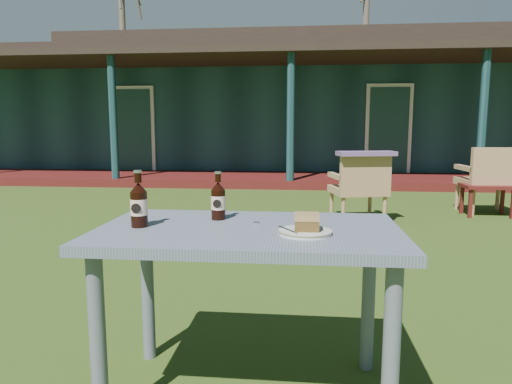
# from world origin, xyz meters

# --- Properties ---
(ground) EXTENTS (80.00, 80.00, 0.00)m
(ground) POSITION_xyz_m (0.00, 0.00, 0.00)
(ground) COLOR #334916
(pavilion) EXTENTS (15.80, 8.30, 3.45)m
(pavilion) POSITION_xyz_m (-0.00, 9.39, 1.61)
(pavilion) COLOR #163639
(pavilion) RESTS_ON ground
(tree_left) EXTENTS (0.28, 0.28, 10.50)m
(tree_left) POSITION_xyz_m (-8.00, 17.50, 5.25)
(tree_left) COLOR brown
(tree_left) RESTS_ON ground
(tree_mid) EXTENTS (0.28, 0.28, 9.50)m
(tree_mid) POSITION_xyz_m (3.00, 18.50, 4.75)
(tree_mid) COLOR brown
(tree_mid) RESTS_ON ground
(cafe_table) EXTENTS (1.20, 0.70, 0.72)m
(cafe_table) POSITION_xyz_m (0.00, -1.60, 0.62)
(cafe_table) COLOR slate
(cafe_table) RESTS_ON ground
(plate) EXTENTS (0.20, 0.20, 0.01)m
(plate) POSITION_xyz_m (0.22, -1.69, 0.73)
(plate) COLOR silver
(plate) RESTS_ON cafe_table
(cake_slice) EXTENTS (0.09, 0.09, 0.06)m
(cake_slice) POSITION_xyz_m (0.23, -1.68, 0.77)
(cake_slice) COLOR #503B19
(cake_slice) RESTS_ON plate
(fork) EXTENTS (0.08, 0.13, 0.00)m
(fork) POSITION_xyz_m (0.16, -1.70, 0.74)
(fork) COLOR silver
(fork) RESTS_ON plate
(cola_bottle_near) EXTENTS (0.06, 0.06, 0.21)m
(cola_bottle_near) POSITION_xyz_m (-0.15, -1.45, 0.80)
(cola_bottle_near) COLOR black
(cola_bottle_near) RESTS_ON cafe_table
(cola_bottle_far) EXTENTS (0.07, 0.07, 0.23)m
(cola_bottle_far) POSITION_xyz_m (-0.44, -1.63, 0.81)
(cola_bottle_far) COLOR black
(cola_bottle_far) RESTS_ON cafe_table
(bottle_cap) EXTENTS (0.03, 0.03, 0.01)m
(bottle_cap) POSITION_xyz_m (0.02, -1.53, 0.72)
(bottle_cap) COLOR silver
(bottle_cap) RESTS_ON cafe_table
(armchair_left) EXTENTS (0.70, 0.67, 0.79)m
(armchair_left) POSITION_xyz_m (0.89, 2.04, 0.45)
(armchair_left) COLOR #A97E54
(armchair_left) RESTS_ON ground
(armchair_right) EXTENTS (0.67, 0.64, 0.86)m
(armchair_right) POSITION_xyz_m (2.61, 2.70, 0.49)
(armchair_right) COLOR #A97E54
(armchair_right) RESTS_ON ground
(floral_throw) EXTENTS (0.69, 0.37, 0.05)m
(floral_throw) POSITION_xyz_m (0.93, 1.88, 0.82)
(floral_throw) COLOR #6A4D7A
(floral_throw) RESTS_ON armchair_left
(side_table) EXTENTS (0.60, 0.40, 0.40)m
(side_table) POSITION_xyz_m (2.53, 2.55, 0.34)
(side_table) COLOR #4C1412
(side_table) RESTS_ON ground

